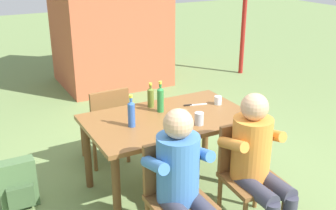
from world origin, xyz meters
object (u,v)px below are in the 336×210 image
object	(u,v)px
bottle_green	(160,99)
bottle_olive	(151,97)
person_in_plaid_shirt	(183,180)
cup_terracotta	(183,116)
brick_kiosk	(109,2)
dining_table	(168,126)
bottle_blue	(131,113)
cup_glass	(218,100)
person_in_white_shirt	(257,158)
chair_near_left	(176,192)
table_knife	(194,105)
cup_steel	(199,119)
chair_near_right	(247,170)
chair_far_left	(106,121)
backpack_by_near_side	(18,185)

from	to	relation	value
bottle_green	bottle_olive	bearing A→B (deg)	99.62
person_in_plaid_shirt	bottle_green	bearing A→B (deg)	71.58
cup_terracotta	brick_kiosk	distance (m)	3.70
dining_table	bottle_blue	bearing A→B (deg)	-175.00
cup_glass	brick_kiosk	bearing A→B (deg)	87.61
person_in_white_shirt	cup_terracotta	distance (m)	0.77
chair_near_left	person_in_plaid_shirt	xyz separation A→B (m)	(0.00, -0.11, 0.17)
person_in_plaid_shirt	brick_kiosk	distance (m)	4.49
cup_terracotta	table_knife	distance (m)	0.44
bottle_blue	bottle_olive	world-z (taller)	bottle_blue
chair_near_left	person_in_white_shirt	distance (m)	0.71
chair_near_left	person_in_plaid_shirt	bearing A→B (deg)	-89.96
bottle_olive	brick_kiosk	bearing A→B (deg)	76.24
person_in_white_shirt	bottle_blue	size ratio (longest dim) A/B	4.03
person_in_plaid_shirt	table_knife	distance (m)	1.24
person_in_plaid_shirt	chair_near_left	bearing A→B (deg)	90.04
chair_near_left	cup_glass	distance (m)	1.28
table_knife	cup_steel	bearing A→B (deg)	-115.72
person_in_plaid_shirt	cup_steel	distance (m)	0.79
chair_near_right	brick_kiosk	world-z (taller)	brick_kiosk
bottle_blue	bottle_green	distance (m)	0.42
cup_terracotta	cup_glass	distance (m)	0.58
chair_far_left	cup_glass	world-z (taller)	chair_far_left
person_in_white_shirt	bottle_olive	world-z (taller)	person_in_white_shirt
bottle_blue	bottle_green	size ratio (longest dim) A/B	0.96
cup_glass	table_knife	size ratio (longest dim) A/B	0.35
person_in_plaid_shirt	table_knife	size ratio (longest dim) A/B	4.96
dining_table	table_knife	size ratio (longest dim) A/B	6.38
chair_near_right	bottle_green	size ratio (longest dim) A/B	2.85
cup_glass	dining_table	bearing A→B (deg)	-174.77
bottle_olive	cup_glass	bearing A→B (deg)	-22.11
bottle_green	cup_terracotta	size ratio (longest dim) A/B	2.61
table_knife	chair_near_left	bearing A→B (deg)	-128.03
chair_near_left	chair_far_left	size ratio (longest dim) A/B	1.00
person_in_plaid_shirt	backpack_by_near_side	bearing A→B (deg)	129.37
person_in_plaid_shirt	cup_terracotta	distance (m)	0.83
dining_table	brick_kiosk	distance (m)	3.58
bottle_blue	cup_terracotta	xyz separation A→B (m)	(0.44, -0.13, -0.07)
chair_far_left	brick_kiosk	size ratio (longest dim) A/B	0.33
person_in_white_shirt	backpack_by_near_side	distance (m)	2.13
dining_table	person_in_plaid_shirt	world-z (taller)	person_in_plaid_shirt
cup_steel	brick_kiosk	distance (m)	3.80
chair_near_left	backpack_by_near_side	world-z (taller)	chair_near_left
cup_terracotta	table_knife	xyz separation A→B (m)	(0.30, 0.31, -0.05)
chair_near_right	bottle_olive	size ratio (longest dim) A/B	3.52
bottle_olive	cup_glass	world-z (taller)	bottle_olive
bottle_blue	brick_kiosk	distance (m)	3.67
person_in_plaid_shirt	bottle_olive	size ratio (longest dim) A/B	4.78
chair_near_left	bottle_blue	distance (m)	0.83
bottle_olive	brick_kiosk	world-z (taller)	brick_kiosk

